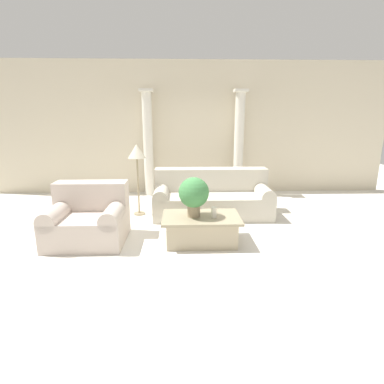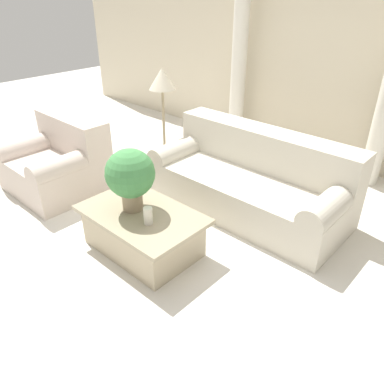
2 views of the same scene
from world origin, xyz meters
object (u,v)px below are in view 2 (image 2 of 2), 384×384
Objects in this scene: loveseat at (59,161)px; potted_plant at (130,175)px; coffee_table at (143,231)px; sofa_long at (251,180)px; floor_lamp at (162,86)px.

potted_plant reaches higher than loveseat.
coffee_table is at bearing -4.77° from loveseat.
loveseat is at bearing 175.23° from coffee_table.
sofa_long is 1.90× the size of coffee_table.
loveseat is at bearing -115.89° from floor_lamp.
floor_lamp reaches higher than loveseat.
floor_lamp reaches higher than coffee_table.
potted_plant is at bearing -106.75° from sofa_long.
potted_plant is (1.64, -0.15, 0.42)m from loveseat.
sofa_long and loveseat have the same top height.
loveseat is 0.96× the size of coffee_table.
coffee_table is 0.85× the size of floor_lamp.
loveseat is at bearing 174.79° from potted_plant.
loveseat is 1.76m from coffee_table.
floor_lamp is (-1.03, 1.40, 0.40)m from potted_plant.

